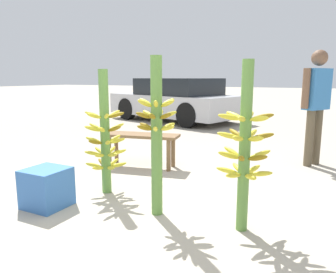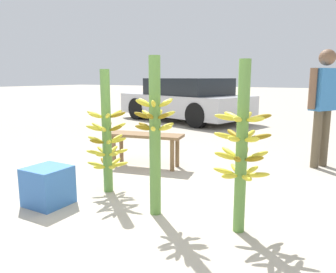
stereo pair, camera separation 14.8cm
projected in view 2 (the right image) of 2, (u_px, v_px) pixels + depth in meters
ground_plane at (141, 218)px, 3.01m from camera, size 80.00×80.00×0.00m
banana_stalk_left at (107, 135)px, 3.63m from camera, size 0.46×0.47×1.37m
banana_stalk_center at (155, 133)px, 2.99m from camera, size 0.39×0.39×1.47m
banana_stalk_right at (242, 148)px, 2.64m from camera, size 0.47×0.46×1.42m
vendor_person at (324, 98)px, 4.59m from camera, size 0.40×0.59×1.66m
market_bench at (145, 140)px, 4.72m from camera, size 1.13×0.55×0.48m
parked_car at (185, 100)px, 9.66m from camera, size 4.26×2.84×1.25m
produce_crate at (48, 186)px, 3.32m from camera, size 0.39×0.39×0.39m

